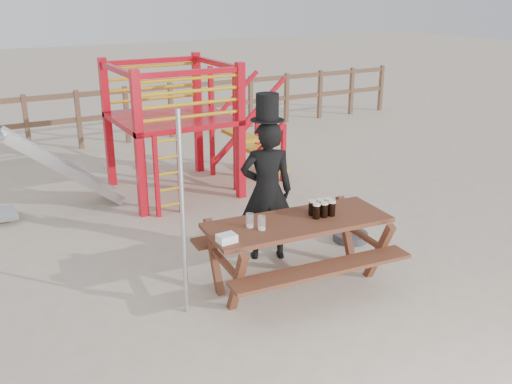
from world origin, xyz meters
name	(u,v)px	position (x,y,z in m)	size (l,w,h in m)	color
ground	(281,288)	(0.00, 0.00, 0.00)	(60.00, 60.00, 0.00)	#C2AE97
back_fence	(103,111)	(0.00, 7.00, 0.74)	(15.09, 0.09, 1.20)	brown
playground_fort	(168,127)	(0.12, 3.58, 1.07)	(4.71, 1.84, 2.10)	red
picnic_table	(297,245)	(0.20, -0.01, 0.49)	(2.10, 1.54, 0.77)	brown
man_with_hat	(267,187)	(0.26, 0.76, 0.90)	(0.73, 0.61, 2.01)	black
metal_pole	(183,217)	(-1.09, 0.06, 1.05)	(0.05, 0.05, 2.09)	#B2B2B7
parasol_base	(350,236)	(1.47, 0.63, 0.05)	(0.45, 0.45, 0.19)	#3A3A3F
paper_bag	(227,238)	(-0.72, -0.14, 0.81)	(0.18, 0.14, 0.08)	white
stout_pints	(322,208)	(0.51, -0.02, 0.86)	(0.29, 0.20, 0.17)	black
empty_glasses	(256,222)	(-0.30, 0.02, 0.84)	(0.16, 0.20, 0.15)	silver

